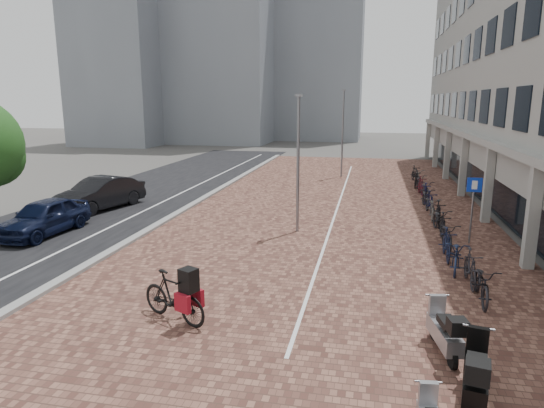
# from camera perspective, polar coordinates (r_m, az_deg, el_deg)

# --- Properties ---
(ground) EXTENTS (140.00, 140.00, 0.00)m
(ground) POSITION_cam_1_polar(r_m,az_deg,el_deg) (13.44, -5.38, -10.85)
(ground) COLOR #474442
(ground) RESTS_ON ground
(plaza_brick) EXTENTS (14.50, 42.00, 0.04)m
(plaza_brick) POSITION_cam_1_polar(r_m,az_deg,el_deg) (24.42, 7.52, -0.21)
(plaza_brick) COLOR brown
(plaza_brick) RESTS_ON ground
(street_asphalt) EXTENTS (8.00, 50.00, 0.03)m
(street_asphalt) POSITION_cam_1_polar(r_m,az_deg,el_deg) (27.49, -15.98, 0.82)
(street_asphalt) COLOR black
(street_asphalt) RESTS_ON ground
(curb) EXTENTS (0.35, 42.00, 0.14)m
(curb) POSITION_cam_1_polar(r_m,az_deg,el_deg) (25.90, -8.33, 0.63)
(curb) COLOR gray
(curb) RESTS_ON ground
(lane_line) EXTENTS (0.12, 44.00, 0.00)m
(lane_line) POSITION_cam_1_polar(r_m,az_deg,el_deg) (26.62, -12.17, 0.69)
(lane_line) COLOR white
(lane_line) RESTS_ON street_asphalt
(parking_line) EXTENTS (0.10, 30.00, 0.00)m
(parking_line) POSITION_cam_1_polar(r_m,az_deg,el_deg) (24.40, 7.99, -0.17)
(parking_line) COLOR white
(parking_line) RESTS_ON plaza_brick
(bg_towers) EXTENTS (33.00, 23.00, 32.00)m
(bg_towers) POSITION_cam_1_polar(r_m,az_deg,el_deg) (63.94, -4.95, 20.15)
(bg_towers) COLOR gray
(bg_towers) RESTS_ON ground
(car_navy) EXTENTS (1.93, 4.34, 1.45)m
(car_navy) POSITION_cam_1_polar(r_m,az_deg,el_deg) (21.02, -25.83, -1.42)
(car_navy) COLOR black
(car_navy) RESTS_ON ground
(car_dark) EXTENTS (2.77, 5.07, 1.58)m
(car_dark) POSITION_cam_1_polar(r_m,az_deg,el_deg) (24.78, -20.04, 1.17)
(car_dark) COLOR black
(car_dark) RESTS_ON ground
(hero_bike) EXTENTS (2.13, 1.39, 1.46)m
(hero_bike) POSITION_cam_1_polar(r_m,az_deg,el_deg) (11.92, -11.80, -10.80)
(hero_bike) COLOR black
(hero_bike) RESTS_ON ground
(scooter_front) EXTENTS (0.80, 1.71, 1.13)m
(scooter_front) POSITION_cam_1_polar(r_m,az_deg,el_deg) (10.93, 20.10, -14.05)
(scooter_front) COLOR #96969B
(scooter_front) RESTS_ON ground
(scooter_mid) EXTENTS (0.90, 1.86, 1.22)m
(scooter_mid) POSITION_cam_1_polar(r_m,az_deg,el_deg) (9.51, 23.36, -18.21)
(scooter_mid) COLOR black
(scooter_mid) RESTS_ON ground
(parking_sign) EXTENTS (0.53, 0.09, 2.53)m
(parking_sign) POSITION_cam_1_polar(r_m,az_deg,el_deg) (18.93, 23.10, 0.48)
(parking_sign) COLOR slate
(parking_sign) RESTS_ON ground
(lamp_near) EXTENTS (0.12, 0.12, 5.49)m
(lamp_near) POSITION_cam_1_polar(r_m,az_deg,el_deg) (18.94, 3.16, 4.64)
(lamp_near) COLOR gray
(lamp_near) RESTS_ON ground
(lamp_far) EXTENTS (0.12, 0.12, 5.98)m
(lamp_far) POSITION_cam_1_polar(r_m,az_deg,el_deg) (33.37, 8.51, 8.31)
(lamp_far) COLOR slate
(lamp_far) RESTS_ON ground
(bike_row) EXTENTS (1.18, 21.45, 1.05)m
(bike_row) POSITION_cam_1_polar(r_m,az_deg,el_deg) (23.11, 18.77, -0.19)
(bike_row) COLOR black
(bike_row) RESTS_ON ground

